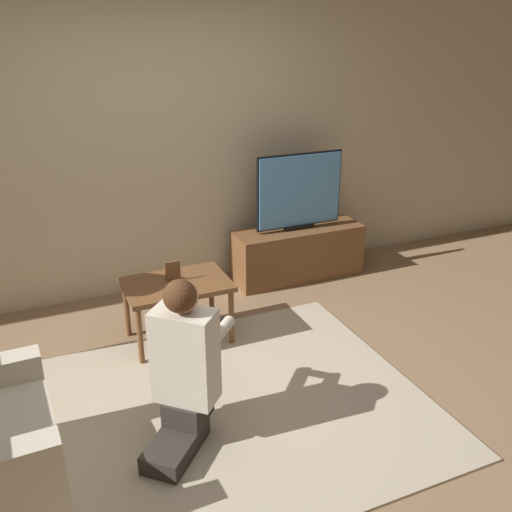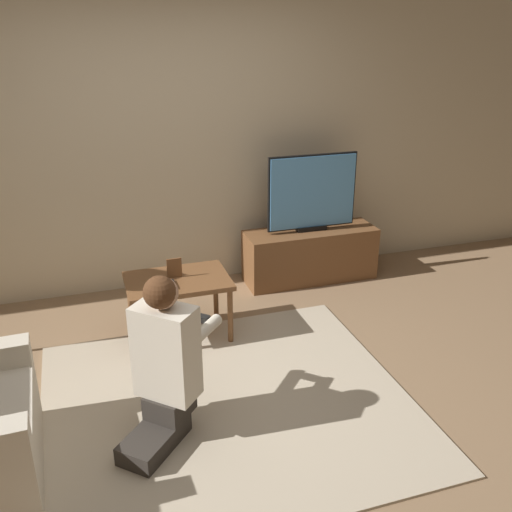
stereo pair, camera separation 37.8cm
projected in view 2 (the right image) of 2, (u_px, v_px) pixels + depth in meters
ground_plane at (228, 404)px, 3.57m from camera, size 10.00×10.00×0.00m
wall_back at (164, 140)px, 4.77m from camera, size 10.00×0.06×2.60m
rug at (228, 403)px, 3.57m from camera, size 2.24×2.05×0.02m
tv_stand at (310, 255)px, 5.22m from camera, size 1.20×0.38×0.48m
tv at (312, 193)px, 4.99m from camera, size 0.82×0.08×0.69m
coffee_table at (178, 286)px, 4.19m from camera, size 0.75×0.52×0.48m
person_kneeling at (165, 361)px, 3.14m from camera, size 0.72×0.74×0.99m
picture_frame at (174, 268)px, 4.16m from camera, size 0.11×0.01×0.15m
remote at (172, 284)px, 4.06m from camera, size 0.04×0.15×0.02m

